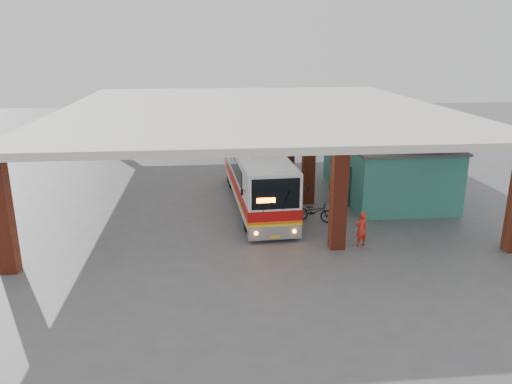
{
  "coord_description": "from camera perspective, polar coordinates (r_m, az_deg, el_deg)",
  "views": [
    {
      "loc": [
        -2.18,
        -21.58,
        8.13
      ],
      "look_at": [
        -0.02,
        0.0,
        1.58
      ],
      "focal_mm": 35.0,
      "sensor_mm": 36.0,
      "label": 1
    }
  ],
  "objects": [
    {
      "name": "coach_bus",
      "position": [
        25.57,
        0.04,
        1.97
      ],
      "size": [
        2.8,
        11.0,
        3.18
      ],
      "rotation": [
        0.0,
        0.0,
        0.05
      ],
      "color": "silver",
      "rests_on": "ground"
    },
    {
      "name": "motorcycle",
      "position": [
        23.57,
        6.68,
        -2.23
      ],
      "size": [
        1.95,
        1.32,
        0.97
      ],
      "primitive_type": "imported",
      "rotation": [
        0.0,
        0.0,
        1.16
      ],
      "color": "black",
      "rests_on": "ground"
    },
    {
      "name": "shop_building",
      "position": [
        28.13,
        14.6,
        2.76
      ],
      "size": [
        5.2,
        8.2,
        3.11
      ],
      "color": "#327D68",
      "rests_on": "ground"
    },
    {
      "name": "brick_columns",
      "position": [
        27.48,
        1.98,
        4.29
      ],
      "size": [
        20.1,
        21.6,
        4.35
      ],
      "color": "maroon",
      "rests_on": "ground"
    },
    {
      "name": "ground",
      "position": [
        23.16,
        0.05,
        -3.73
      ],
      "size": [
        90.0,
        90.0,
        0.0
      ],
      "primitive_type": "plane",
      "color": "#515154",
      "rests_on": "ground"
    },
    {
      "name": "pedestrian",
      "position": [
        20.97,
        11.95,
        -4.17
      ],
      "size": [
        0.64,
        0.54,
        1.5
      ],
      "primitive_type": "imported",
      "rotation": [
        0.0,
        0.0,
        3.53
      ],
      "color": "red",
      "rests_on": "ground"
    },
    {
      "name": "canopy_roof",
      "position": [
        28.44,
        -0.26,
        9.48
      ],
      "size": [
        21.0,
        23.0,
        0.3
      ],
      "primitive_type": "cube",
      "color": "silver",
      "rests_on": "brick_columns"
    },
    {
      "name": "red_chair",
      "position": [
        29.02,
        8.89,
        1.02
      ],
      "size": [
        0.49,
        0.49,
        0.71
      ],
      "rotation": [
        0.0,
        0.0,
        -0.38
      ],
      "color": "red",
      "rests_on": "ground"
    }
  ]
}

